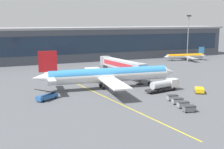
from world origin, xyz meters
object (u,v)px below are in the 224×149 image
fuel_tanker (164,85)px  baggage_cart_1 (183,105)px  pushback_tug (199,90)px  baggage_cart_2 (178,101)px  commuter_jet_far (185,56)px  main_airliner (108,75)px  baggage_cart_3 (172,97)px  belt_loader (47,96)px  baggage_cart_0 (189,109)px

fuel_tanker → baggage_cart_1: bearing=-107.2°
pushback_tug → baggage_cart_2: (-12.19, -6.86, -0.07)m
commuter_jet_far → baggage_cart_1: bearing=-126.9°
commuter_jet_far → main_airliner: bearing=-144.4°
pushback_tug → baggage_cart_2: baggage_cart_2 is taller
baggage_cart_1 → baggage_cart_2: size_ratio=1.00×
baggage_cart_1 → baggage_cart_2: bearing=78.2°
baggage_cart_3 → commuter_jet_far: (49.85, 61.84, 1.36)m
main_airliner → commuter_jet_far: 73.54m
belt_loader → baggage_cart_3: (29.37, -12.86, -0.21)m
fuel_tanker → baggage_cart_3: fuel_tanker is taller
commuter_jet_far → baggage_cart_0: bearing=-126.0°
pushback_tug → belt_loader: belt_loader is taller
main_airliner → fuel_tanker: bearing=-35.7°
pushback_tug → baggage_cart_2: 13.98m
fuel_tanker → baggage_cart_3: 10.07m
baggage_cart_2 → baggage_cart_3: (0.65, 3.13, 0.00)m
main_airliner → belt_loader: 20.62m
fuel_tanker → commuter_jet_far: commuter_jet_far is taller
pushback_tug → baggage_cart_2: size_ratio=1.53×
commuter_jet_far → baggage_cart_3: bearing=-128.9°
fuel_tanker → baggage_cart_3: bearing=-110.6°
main_airliner → belt_loader: (-19.43, -6.22, -3.07)m
baggage_cart_0 → baggage_cart_2: bearing=78.2°
baggage_cart_2 → commuter_jet_far: commuter_jet_far is taller
baggage_cart_1 → belt_loader: bearing=145.7°
commuter_jet_far → pushback_tug: bearing=-123.4°
pushback_tug → belt_loader: 41.91m
belt_loader → baggage_cart_0: belt_loader is taller
belt_loader → commuter_jet_far: bearing=31.7°
pushback_tug → baggage_cart_3: (-11.54, -3.72, -0.07)m
baggage_cart_2 → commuter_jet_far: size_ratio=0.12×
main_airliner → baggage_cart_3: main_airliner is taller
main_airliner → baggage_cart_2: main_airliner is taller
fuel_tanker → pushback_tug: (8.00, -5.65, -0.90)m
baggage_cart_0 → baggage_cart_2: size_ratio=1.00×
baggage_cart_1 → commuter_jet_far: size_ratio=0.12×
baggage_cart_1 → pushback_tug: bearing=37.9°
pushback_tug → main_airliner: bearing=144.5°
pushback_tug → baggage_cart_0: size_ratio=1.53×
main_airliner → baggage_cart_1: main_airliner is taller
baggage_cart_3 → commuter_jet_far: bearing=51.1°
fuel_tanker → main_airliner: bearing=144.3°
belt_loader → baggage_cart_1: 33.96m
main_airliner → baggage_cart_3: 21.76m
main_airliner → belt_loader: main_airliner is taller
belt_loader → baggage_cart_2: (28.72, -15.99, -0.21)m
belt_loader → baggage_cart_3: bearing=-23.6°
pushback_tug → commuter_jet_far: bearing=56.6°
baggage_cart_2 → baggage_cart_3: size_ratio=1.00×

